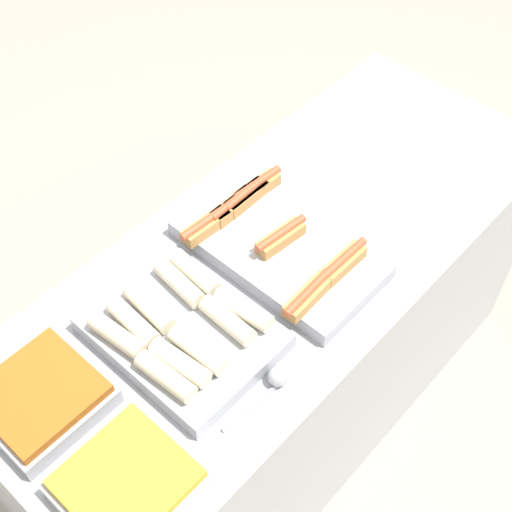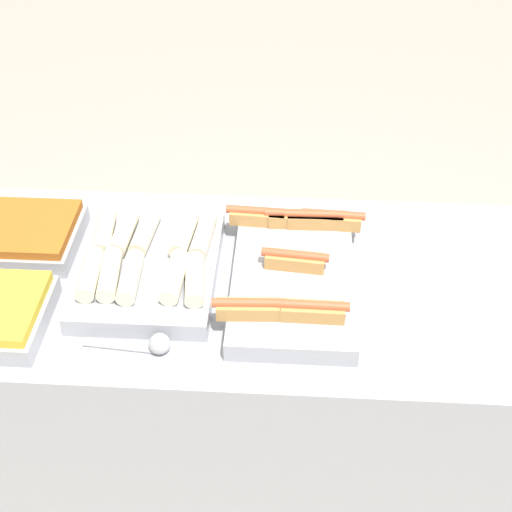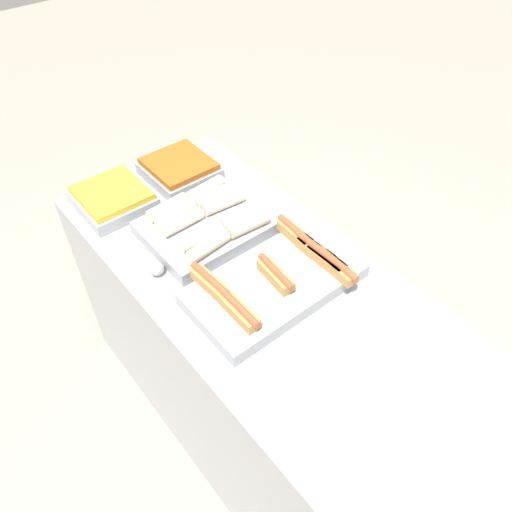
# 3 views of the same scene
# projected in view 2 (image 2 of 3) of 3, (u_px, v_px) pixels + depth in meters

# --- Properties ---
(ground_plane) EXTENTS (12.00, 12.00, 0.00)m
(ground_plane) POSITION_uv_depth(u_px,v_px,m) (293.00, 483.00, 2.39)
(ground_plane) COLOR #ADA393
(counter) EXTENTS (1.83, 0.73, 0.91)m
(counter) POSITION_uv_depth(u_px,v_px,m) (298.00, 396.00, 2.10)
(counter) COLOR #A8AAB2
(counter) RESTS_ON ground_plane
(tray_hotdogs) EXTENTS (0.37, 0.55, 0.10)m
(tray_hotdogs) POSITION_uv_depth(u_px,v_px,m) (293.00, 268.00, 1.79)
(tray_hotdogs) COLOR #A8AAB2
(tray_hotdogs) RESTS_ON counter
(tray_wraps) EXTENTS (0.34, 0.44, 0.10)m
(tray_wraps) POSITION_uv_depth(u_px,v_px,m) (149.00, 264.00, 1.80)
(tray_wraps) COLOR #A8AAB2
(tray_wraps) RESTS_ON counter
(tray_side_back) EXTENTS (0.27, 0.25, 0.07)m
(tray_side_back) POSITION_uv_depth(u_px,v_px,m) (28.00, 235.00, 1.89)
(tray_side_back) COLOR #A8AAB2
(tray_side_back) RESTS_ON counter
(serving_spoon_near) EXTENTS (0.21, 0.05, 0.05)m
(serving_spoon_near) POSITION_uv_depth(u_px,v_px,m) (155.00, 344.00, 1.61)
(serving_spoon_near) COLOR #B2B5BA
(serving_spoon_near) RESTS_ON counter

